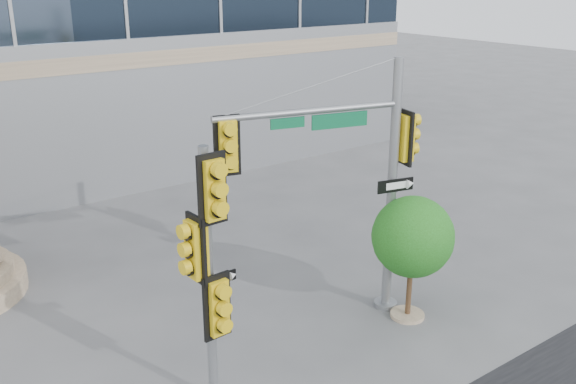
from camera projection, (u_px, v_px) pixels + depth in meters
ground at (323, 379)px, 13.96m from camera, size 120.00×120.00×0.00m
main_signal_pole at (351, 165)px, 15.23m from camera, size 4.97×1.61×6.52m
secondary_signal_pole at (209, 262)px, 12.12m from camera, size 0.95×0.70×5.44m
street_tree at (413, 240)px, 15.81m from camera, size 2.08×2.03×3.24m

